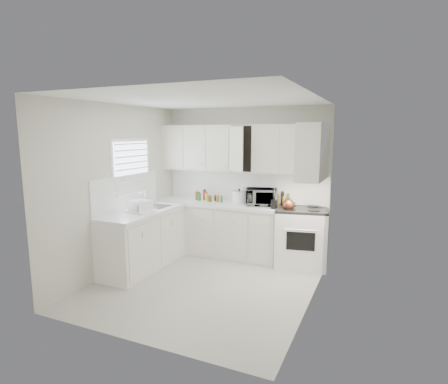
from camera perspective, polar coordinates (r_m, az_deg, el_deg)
The scene contains 38 objects.
floor at distance 5.42m, azimuth -3.10°, elevation -14.29°, with size 3.20×3.20×0.00m, color beige.
ceiling at distance 4.98m, azimuth -3.37°, elevation 14.28°, with size 3.20×3.20×0.00m, color white.
wall_back at distance 6.49m, azimuth 3.22°, elevation 1.61°, with size 3.00×3.00×0.00m, color beige.
wall_front at distance 3.72m, azimuth -14.56°, elevation -4.49°, with size 3.00×3.00×0.00m, color beige.
wall_left at distance 5.87m, azimuth -16.38°, elevation 0.43°, with size 3.20×3.20×0.00m, color beige.
wall_right at distance 4.56m, azimuth 13.80°, elevation -1.92°, with size 3.20×3.20×0.00m, color beige.
window_blinds at distance 6.09m, azimuth -14.23°, elevation 3.21°, with size 0.06×0.96×1.06m, color white, non-canonical shape.
lower_cabinets_back at distance 6.53m, azimuth -1.00°, elevation -5.93°, with size 2.22×0.60×0.90m, color beige, non-canonical shape.
lower_cabinets_left at distance 6.02m, azimuth -12.57°, elevation -7.49°, with size 0.60×1.60×0.90m, color beige, non-canonical shape.
countertop_back at distance 6.41m, azimuth -1.05°, elevation -1.86°, with size 2.24×0.64×0.05m, color silver.
countertop_left at distance 5.90m, azimuth -12.66°, elevation -3.08°, with size 0.64×1.62×0.05m, color silver.
backsplash_back at distance 6.49m, azimuth 3.18°, elevation 0.95°, with size 2.98×0.02×0.55m, color silver.
backsplash_left at distance 6.02m, azimuth -15.06°, elevation -0.01°, with size 0.02×1.60×0.55m, color silver.
upper_cabinets_back at distance 6.31m, azimuth 2.71°, elevation 3.23°, with size 3.00×0.33×0.80m, color beige, non-canonical shape.
upper_cabinets_right at distance 5.36m, azimuth 13.71°, elevation 1.89°, with size 0.33×0.90×0.80m, color beige, non-canonical shape.
sink at distance 6.15m, azimuth -10.77°, elevation -1.14°, with size 0.42×0.38×0.30m, color gray, non-canonical shape.
stove at distance 6.04m, azimuth 12.01°, elevation -5.75°, with size 0.80×0.66×1.24m, color white, non-canonical shape.
tea_kettle at distance 5.83m, azimuth 10.09°, elevation -1.88°, with size 0.24×0.20×0.22m, color maroon, non-canonical shape.
frying_pan at distance 6.09m, azimuth 14.09°, elevation -2.37°, with size 0.26×0.44×0.04m, color black, non-canonical shape.
microwave at distance 6.18m, azimuth 5.92°, elevation -0.48°, with size 0.51×0.28×0.34m, color gray.
rice_cooker at distance 6.32m, azimuth 2.41°, elevation -0.64°, with size 0.25×0.25×0.25m, color white, non-canonical shape.
paper_towel at distance 6.44m, azimuth 3.14°, elevation -0.38°, with size 0.12×0.12×0.27m, color white.
utensil_crock at distance 5.89m, azimuth 7.90°, elevation -0.95°, with size 0.12×0.12×0.35m, color black, non-canonical shape.
dish_rack at distance 5.73m, azimuth -13.03°, elevation -2.07°, with size 0.40×0.30×0.22m, color white, non-canonical shape.
spice_left_0 at distance 6.71m, azimuth -4.15°, elevation -0.59°, with size 0.06×0.06×0.13m, color olive.
spice_left_1 at distance 6.60m, azimuth -3.94°, elevation -0.76°, with size 0.06×0.06×0.13m, color #277125.
spice_left_2 at distance 6.65m, azimuth -3.01°, elevation -0.68°, with size 0.06×0.06×0.13m, color red.
spice_left_3 at distance 6.53m, azimuth -2.78°, elevation -0.86°, with size 0.06×0.06×0.13m, color gold.
spice_left_4 at distance 6.58m, azimuth -1.84°, elevation -0.78°, with size 0.06×0.06×0.13m, color brown.
spice_left_5 at distance 6.47m, azimuth -1.59°, elevation -0.95°, with size 0.06×0.06×0.13m, color black.
spice_left_6 at distance 6.52m, azimuth -0.65°, elevation -0.87°, with size 0.06×0.06×0.13m, color olive.
spice_left_7 at distance 6.41m, azimuth -0.38°, elevation -1.05°, with size 0.06×0.06×0.13m, color #277125.
sauce_right_0 at distance 6.21m, azimuth 7.75°, elevation -1.18°, with size 0.06×0.06×0.19m, color red.
sauce_right_1 at distance 6.14m, azimuth 8.09°, elevation -1.31°, with size 0.06×0.06×0.19m, color gold.
sauce_right_2 at distance 6.19m, azimuth 8.73°, elevation -1.25°, with size 0.06×0.06×0.19m, color brown.
sauce_right_3 at distance 6.11m, azimuth 9.08°, elevation -1.38°, with size 0.06×0.06×0.19m, color black.
sauce_right_4 at distance 6.16m, azimuth 9.72°, elevation -1.32°, with size 0.06×0.06×0.19m, color olive.
sauce_right_5 at distance 6.09m, azimuth 10.08°, elevation -1.46°, with size 0.06×0.06×0.19m, color #277125.
Camera 1 is at (2.27, -4.42, 2.17)m, focal length 29.08 mm.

